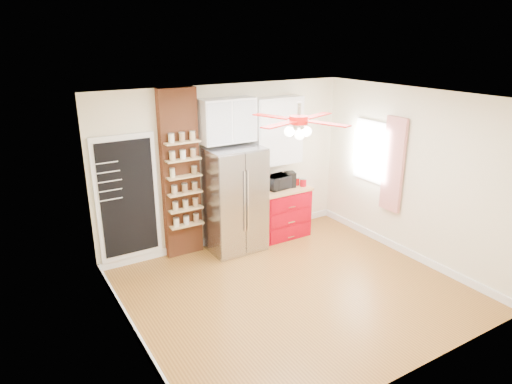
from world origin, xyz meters
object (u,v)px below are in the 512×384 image
ceiling_fan (299,120)px  coffee_maker (290,179)px  red_cabinet (281,211)px  toaster_oven (278,182)px  pantry_jar_oats (172,173)px  canister_left (303,183)px  fridge (234,200)px

ceiling_fan → coffee_maker: bearing=56.9°
red_cabinet → toaster_oven: toaster_oven is taller
coffee_maker → toaster_oven: bearing=-168.6°
coffee_maker → pantry_jar_oats: size_ratio=2.04×
coffee_maker → canister_left: size_ratio=2.03×
ceiling_fan → fridge: bearing=91.8°
red_cabinet → pantry_jar_oats: bearing=176.4°
canister_left → fridge: bearing=176.6°
coffee_maker → pantry_jar_oats: pantry_jar_oats is taller
ceiling_fan → pantry_jar_oats: (-1.03, 1.80, -0.99)m
fridge → canister_left: size_ratio=13.35×
fridge → coffee_maker: 1.14m
toaster_oven → coffee_maker: bearing=-13.5°
fridge → toaster_oven: 0.90m
red_cabinet → ceiling_fan: 2.75m
canister_left → pantry_jar_oats: size_ratio=1.00×
red_cabinet → toaster_oven: (-0.09, -0.01, 0.57)m
coffee_maker → pantry_jar_oats: (-2.10, 0.15, 0.40)m
canister_left → pantry_jar_oats: bearing=173.8°
fridge → coffee_maker: size_ratio=6.57×
fridge → canister_left: 1.35m
coffee_maker → canister_left: bearing=-10.3°
ceiling_fan → pantry_jar_oats: size_ratio=10.70×
fridge → red_cabinet: size_ratio=1.86×
canister_left → red_cabinet: bearing=160.6°
toaster_oven → pantry_jar_oats: (-1.86, 0.13, 0.42)m
fridge → pantry_jar_oats: (-0.98, 0.17, 0.56)m
pantry_jar_oats → ceiling_fan: bearing=-60.3°
toaster_oven → ceiling_fan: bearing=-125.6°
toaster_oven → coffee_maker: 0.24m
canister_left → toaster_oven: bearing=165.0°
red_cabinet → toaster_oven: size_ratio=2.18×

